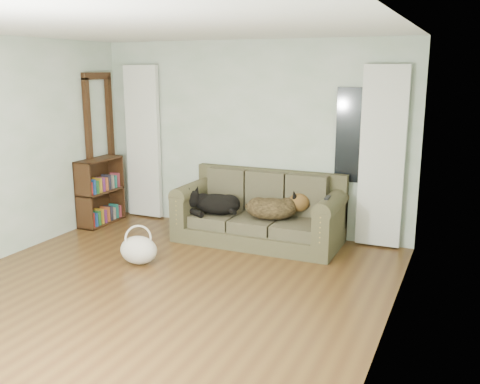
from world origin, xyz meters
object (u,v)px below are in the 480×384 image
at_px(dog_shepherd, 274,208).
at_px(bookshelf, 100,190).
at_px(sofa, 258,209).
at_px(tote_bag, 139,250).
at_px(dog_black_lab, 215,204).

xyz_separation_m(dog_shepherd, bookshelf, (-2.65, -0.11, 0.01)).
bearing_deg(bookshelf, sofa, 6.66).
bearing_deg(dog_shepherd, sofa, -16.00).
bearing_deg(sofa, bookshelf, -177.01).
xyz_separation_m(tote_bag, bookshelf, (-1.45, 1.18, 0.34)).
xyz_separation_m(sofa, dog_black_lab, (-0.58, -0.11, 0.03)).
relative_size(sofa, tote_bag, 4.69).
bearing_deg(dog_shepherd, bookshelf, -8.55).
relative_size(sofa, bookshelf, 2.20).
xyz_separation_m(dog_black_lab, dog_shepherd, (0.81, 0.09, 0.01)).
distance_m(sofa, dog_shepherd, 0.23).
height_order(dog_black_lab, dog_shepherd, dog_shepherd).
height_order(sofa, bookshelf, bookshelf).
distance_m(sofa, dog_black_lab, 0.59).
bearing_deg(dog_shepherd, tote_bag, 36.18).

